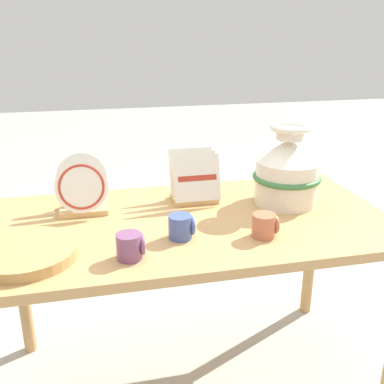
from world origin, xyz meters
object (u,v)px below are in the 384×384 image
ceramic_vase (287,170)px  dish_rack_round_plates (82,192)px  mug_plum_glaze (131,246)px  dish_rack_square_plates (194,184)px  mug_terracotta_glaze (265,225)px  mug_cobalt_glaze (181,227)px  wicker_charger_stack (26,253)px

ceramic_vase → dish_rack_round_plates: size_ratio=1.50×
dish_rack_round_plates → mug_plum_glaze: 0.44m
dish_rack_square_plates → mug_terracotta_glaze: 0.42m
dish_rack_round_plates → ceramic_vase: bearing=-5.4°
ceramic_vase → mug_cobalt_glaze: (-0.49, -0.23, -0.10)m
dish_rack_square_plates → mug_cobalt_glaze: dish_rack_square_plates is taller
ceramic_vase → mug_plum_glaze: (-0.67, -0.34, -0.10)m
mug_terracotta_glaze → ceramic_vase: bearing=54.6°
wicker_charger_stack → ceramic_vase: bearing=14.9°
mug_plum_glaze → ceramic_vase: bearing=26.8°
dish_rack_round_plates → mug_cobalt_glaze: dish_rack_round_plates is taller
ceramic_vase → mug_cobalt_glaze: 0.55m
dish_rack_round_plates → wicker_charger_stack: (-0.18, -0.34, -0.07)m
mug_plum_glaze → mug_terracotta_glaze: bearing=6.5°
dish_rack_square_plates → mug_cobalt_glaze: (-0.12, -0.34, -0.03)m
dish_rack_square_plates → mug_plum_glaze: 0.54m
wicker_charger_stack → mug_plum_glaze: mug_plum_glaze is taller
dish_rack_round_plates → dish_rack_square_plates: (0.45, 0.03, -0.01)m
dish_rack_round_plates → dish_rack_square_plates: dish_rack_round_plates is taller
wicker_charger_stack → mug_terracotta_glaze: size_ratio=3.65×
dish_rack_square_plates → mug_plum_glaze: (-0.31, -0.44, -0.03)m
mug_terracotta_glaze → mug_plum_glaze: bearing=-173.5°
dish_rack_round_plates → mug_plum_glaze: dish_rack_round_plates is taller
ceramic_vase → mug_terracotta_glaze: ceramic_vase is taller
mug_plum_glaze → mug_cobalt_glaze: (0.18, 0.11, 0.00)m
mug_cobalt_glaze → ceramic_vase: bearing=25.4°
dish_rack_round_plates → mug_cobalt_glaze: 0.45m
mug_plum_glaze → mug_cobalt_glaze: 0.21m
dish_rack_square_plates → ceramic_vase: bearing=-16.5°
ceramic_vase → mug_plum_glaze: bearing=-153.2°
mug_cobalt_glaze → mug_plum_glaze: bearing=-149.8°
dish_rack_round_plates → wicker_charger_stack: dish_rack_round_plates is taller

